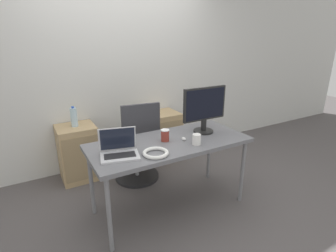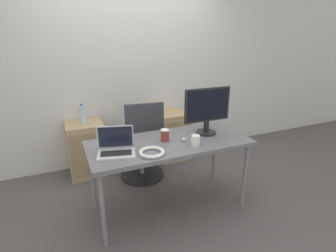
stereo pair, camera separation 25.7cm
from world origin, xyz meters
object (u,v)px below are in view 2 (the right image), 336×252
object	(u,v)px
cabinet_left	(86,149)
laptop_center	(116,148)
mouse	(184,139)
coffee_cup_white	(196,141)
monitor	(207,110)
water_bottle	(83,114)
coffee_cup_brown	(165,135)
office_chair	(143,151)
cable_coil	(152,152)
cabinet_right	(171,136)

from	to	relation	value
cabinet_left	laptop_center	size ratio (longest dim) A/B	1.89
mouse	coffee_cup_white	distance (m)	0.16
laptop_center	monitor	size ratio (longest dim) A/B	0.72
water_bottle	monitor	bearing A→B (deg)	-42.41
laptop_center	mouse	world-z (taller)	laptop_center
mouse	coffee_cup_brown	bearing A→B (deg)	154.38
office_chair	monitor	distance (m)	1.03
cabinet_left	coffee_cup_white	distance (m)	1.64
cabinet_left	coffee_cup_brown	size ratio (longest dim) A/B	5.98
monitor	coffee_cup_white	size ratio (longest dim) A/B	4.95
mouse	monitor	bearing A→B (deg)	17.32
office_chair	coffee_cup_white	xyz separation A→B (m)	(0.26, -0.87, 0.43)
mouse	cable_coil	size ratio (longest dim) A/B	0.24
laptop_center	coffee_cup_brown	size ratio (longest dim) A/B	3.16
cabinet_left	cable_coil	xyz separation A→B (m)	(0.44, -1.31, 0.43)
laptop_center	monitor	distance (m)	1.03
cabinet_left	water_bottle	world-z (taller)	water_bottle
cabinet_right	water_bottle	xyz separation A→B (m)	(-1.21, 0.00, 0.47)
cabinet_right	laptop_center	size ratio (longest dim) A/B	1.89
cabinet_left	water_bottle	distance (m)	0.47
coffee_cup_white	cable_coil	xyz separation A→B (m)	(-0.45, -0.01, -0.04)
monitor	cable_coil	distance (m)	0.80
cabinet_right	monitor	bearing A→B (deg)	-93.20
office_chair	cabinet_right	size ratio (longest dim) A/B	1.49
coffee_cup_white	laptop_center	bearing A→B (deg)	169.83
mouse	office_chair	bearing A→B (deg)	105.88
cabinet_right	mouse	bearing A→B (deg)	-108.15
cabinet_left	coffee_cup_brown	world-z (taller)	coffee_cup_brown
office_chair	mouse	bearing A→B (deg)	-74.12
office_chair	cabinet_left	world-z (taller)	office_chair
cabinet_right	coffee_cup_brown	world-z (taller)	coffee_cup_brown
mouse	water_bottle	bearing A→B (deg)	125.91
cabinet_right	monitor	distance (m)	1.25
office_chair	coffee_cup_white	distance (m)	1.00
cable_coil	laptop_center	bearing A→B (deg)	153.33
coffee_cup_brown	laptop_center	bearing A→B (deg)	-169.14
cabinet_left	laptop_center	xyz separation A→B (m)	(0.16, -1.17, 0.46)
mouse	coffee_cup_white	bearing A→B (deg)	-71.04
cabinet_right	monitor	xyz separation A→B (m)	(-0.06, -1.05, 0.67)
coffee_cup_brown	mouse	bearing A→B (deg)	-25.62
monitor	coffee_cup_white	bearing A→B (deg)	-137.22
cabinet_right	mouse	world-z (taller)	mouse
coffee_cup_white	monitor	bearing A→B (deg)	42.78
cabinet_right	water_bottle	distance (m)	1.30
cabinet_right	coffee_cup_brown	bearing A→B (deg)	-117.00
laptop_center	mouse	size ratio (longest dim) A/B	6.58
cabinet_right	monitor	world-z (taller)	monitor
office_chair	cabinet_left	bearing A→B (deg)	145.62
office_chair	laptop_center	world-z (taller)	office_chair
mouse	coffee_cup_brown	xyz separation A→B (m)	(-0.17, 0.08, 0.04)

